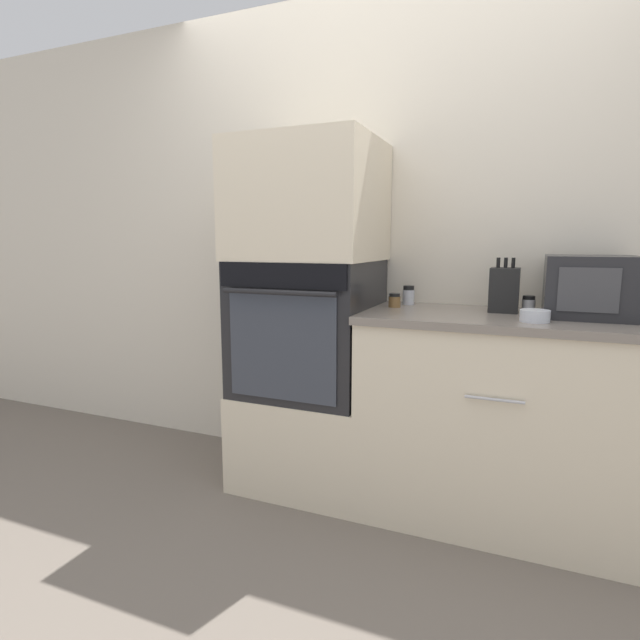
{
  "coord_description": "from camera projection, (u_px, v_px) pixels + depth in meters",
  "views": [
    {
      "loc": [
        0.67,
        -1.96,
        1.24
      ],
      "look_at": [
        -0.24,
        0.21,
        0.87
      ],
      "focal_mm": 28.0,
      "sensor_mm": 36.0,
      "label": 1
    }
  ],
  "objects": [
    {
      "name": "wall_back",
      "position": [
        392.0,
        240.0,
        2.62
      ],
      "size": [
        8.0,
        0.05,
        2.5
      ],
      "color": "beige",
      "rests_on": "ground_plane"
    },
    {
      "name": "condiment_jar_near",
      "position": [
        529.0,
        304.0,
        2.21
      ],
      "size": [
        0.06,
        0.06,
        0.08
      ],
      "color": "silver",
      "rests_on": "counter_unit"
    },
    {
      "name": "ground_plane",
      "position": [
        350.0,
        521.0,
        2.24
      ],
      "size": [
        12.0,
        12.0,
        0.0
      ],
      "primitive_type": "plane",
      "color": "#6B6056"
    },
    {
      "name": "oven_cabinet_base",
      "position": [
        309.0,
        435.0,
        2.6
      ],
      "size": [
        0.67,
        0.6,
        0.49
      ],
      "color": "beige",
      "rests_on": "ground_plane"
    },
    {
      "name": "condiment_jar_mid",
      "position": [
        395.0,
        300.0,
        2.39
      ],
      "size": [
        0.06,
        0.06,
        0.07
      ],
      "color": "brown",
      "rests_on": "counter_unit"
    },
    {
      "name": "knife_block",
      "position": [
        504.0,
        290.0,
        2.22
      ],
      "size": [
        0.12,
        0.12,
        0.24
      ],
      "color": "black",
      "rests_on": "counter_unit"
    },
    {
      "name": "condiment_jar_far",
      "position": [
        409.0,
        295.0,
        2.49
      ],
      "size": [
        0.06,
        0.06,
        0.09
      ],
      "color": "silver",
      "rests_on": "counter_unit"
    },
    {
      "name": "counter_unit",
      "position": [
        497.0,
        418.0,
        2.22
      ],
      "size": [
        1.18,
        0.63,
        0.93
      ],
      "color": "beige",
      "rests_on": "ground_plane"
    },
    {
      "name": "oven_cabinet_upper",
      "position": [
        308.0,
        201.0,
        2.42
      ],
      "size": [
        0.67,
        0.6,
        0.57
      ],
      "color": "beige",
      "rests_on": "wall_oven"
    },
    {
      "name": "bowl",
      "position": [
        535.0,
        316.0,
        1.96
      ],
      "size": [
        0.11,
        0.11,
        0.05
      ],
      "color": "silver",
      "rests_on": "counter_unit"
    },
    {
      "name": "wall_oven",
      "position": [
        308.0,
        327.0,
        2.51
      ],
      "size": [
        0.65,
        0.64,
        0.66
      ],
      "color": "black",
      "rests_on": "oven_cabinet_base"
    },
    {
      "name": "microwave",
      "position": [
        589.0,
        286.0,
        2.08
      ],
      "size": [
        0.35,
        0.36,
        0.25
      ],
      "color": "#232326",
      "rests_on": "counter_unit"
    }
  ]
}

